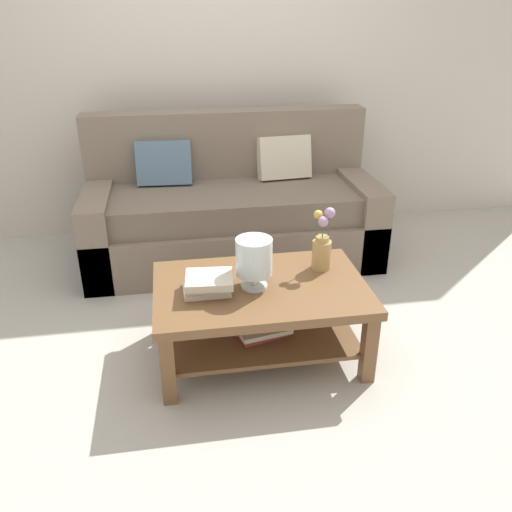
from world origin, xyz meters
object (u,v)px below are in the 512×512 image
(glass_hurricane_vase, at_px, (254,258))
(couch, at_px, (232,211))
(book_stack_main, at_px, (208,283))
(coffee_table, at_px, (261,305))
(flower_pitcher, at_px, (322,246))

(glass_hurricane_vase, bearing_deg, couch, 88.15)
(book_stack_main, distance_m, glass_hurricane_vase, 0.27)
(coffee_table, distance_m, book_stack_main, 0.33)
(book_stack_main, relative_size, flower_pitcher, 0.74)
(couch, height_order, flower_pitcher, couch)
(book_stack_main, xyz_separation_m, glass_hurricane_vase, (0.24, 0.02, 0.12))
(coffee_table, height_order, book_stack_main, book_stack_main)
(coffee_table, relative_size, book_stack_main, 4.26)
(glass_hurricane_vase, height_order, flower_pitcher, flower_pitcher)
(couch, height_order, coffee_table, couch)
(glass_hurricane_vase, distance_m, flower_pitcher, 0.43)
(couch, distance_m, glass_hurricane_vase, 1.34)
(couch, distance_m, book_stack_main, 1.37)
(glass_hurricane_vase, xyz_separation_m, flower_pitcher, (0.41, 0.15, -0.03))
(book_stack_main, bearing_deg, couch, 77.99)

